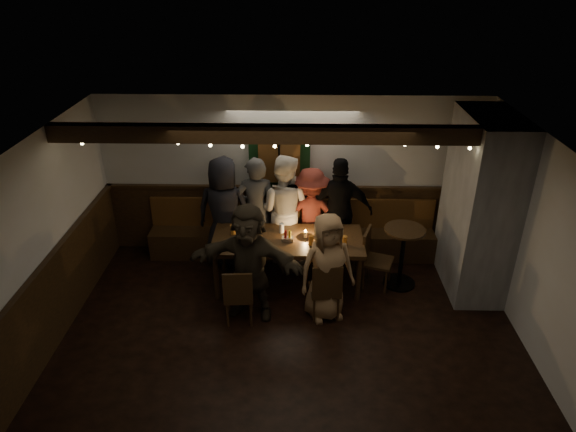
{
  "coord_description": "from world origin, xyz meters",
  "views": [
    {
      "loc": [
        0.09,
        -5.05,
        4.47
      ],
      "look_at": [
        -0.05,
        1.6,
        1.05
      ],
      "focal_mm": 32.0,
      "sensor_mm": 36.0,
      "label": 1
    }
  ],
  "objects_px": {
    "person_f": "(249,262)",
    "person_c": "(284,209)",
    "dining_table": "(288,243)",
    "chair_near_left": "(239,294)",
    "person_d": "(311,215)",
    "person_e": "(340,211)",
    "chair_near_right": "(326,288)",
    "chair_end": "(372,255)",
    "high_top": "(403,250)",
    "person_b": "(256,211)",
    "person_g": "(327,267)",
    "person_a": "(224,212)"
  },
  "relations": [
    {
      "from": "high_top",
      "to": "person_d",
      "type": "xyz_separation_m",
      "value": [
        -1.34,
        0.73,
        0.18
      ]
    },
    {
      "from": "person_b",
      "to": "person_g",
      "type": "bearing_deg",
      "value": 119.31
    },
    {
      "from": "high_top",
      "to": "person_e",
      "type": "xyz_separation_m",
      "value": [
        -0.89,
        0.69,
        0.28
      ]
    },
    {
      "from": "chair_end",
      "to": "person_d",
      "type": "height_order",
      "value": "person_d"
    },
    {
      "from": "person_d",
      "to": "dining_table",
      "type": "bearing_deg",
      "value": 62.0
    },
    {
      "from": "dining_table",
      "to": "chair_near_right",
      "type": "bearing_deg",
      "value": -56.91
    },
    {
      "from": "chair_end",
      "to": "person_b",
      "type": "distance_m",
      "value": 1.91
    },
    {
      "from": "chair_near_left",
      "to": "person_e",
      "type": "relative_size",
      "value": 0.49
    },
    {
      "from": "dining_table",
      "to": "chair_near_left",
      "type": "height_order",
      "value": "dining_table"
    },
    {
      "from": "chair_near_right",
      "to": "chair_end",
      "type": "height_order",
      "value": "chair_end"
    },
    {
      "from": "chair_end",
      "to": "person_d",
      "type": "xyz_separation_m",
      "value": [
        -0.9,
        0.76,
        0.27
      ]
    },
    {
      "from": "chair_near_right",
      "to": "person_d",
      "type": "distance_m",
      "value": 1.62
    },
    {
      "from": "chair_end",
      "to": "high_top",
      "type": "xyz_separation_m",
      "value": [
        0.44,
        0.03,
        0.08
      ]
    },
    {
      "from": "person_b",
      "to": "person_d",
      "type": "xyz_separation_m",
      "value": [
        0.85,
        0.11,
        -0.11
      ]
    },
    {
      "from": "high_top",
      "to": "person_c",
      "type": "bearing_deg",
      "value": 158.68
    },
    {
      "from": "chair_end",
      "to": "person_c",
      "type": "distance_m",
      "value": 1.55
    },
    {
      "from": "chair_end",
      "to": "person_g",
      "type": "bearing_deg",
      "value": -133.84
    },
    {
      "from": "dining_table",
      "to": "person_e",
      "type": "bearing_deg",
      "value": 42.51
    },
    {
      "from": "dining_table",
      "to": "person_b",
      "type": "distance_m",
      "value": 0.85
    },
    {
      "from": "chair_end",
      "to": "person_f",
      "type": "xyz_separation_m",
      "value": [
        -1.74,
        -0.73,
        0.32
      ]
    },
    {
      "from": "person_c",
      "to": "person_g",
      "type": "xyz_separation_m",
      "value": [
        0.61,
        -1.46,
        -0.12
      ]
    },
    {
      "from": "person_g",
      "to": "chair_near_right",
      "type": "bearing_deg",
      "value": -113.22
    },
    {
      "from": "high_top",
      "to": "person_b",
      "type": "height_order",
      "value": "person_b"
    },
    {
      "from": "person_f",
      "to": "person_c",
      "type": "bearing_deg",
      "value": 86.78
    },
    {
      "from": "chair_near_left",
      "to": "chair_near_right",
      "type": "relative_size",
      "value": 0.96
    },
    {
      "from": "person_b",
      "to": "person_d",
      "type": "relative_size",
      "value": 1.14
    },
    {
      "from": "chair_near_left",
      "to": "person_b",
      "type": "bearing_deg",
      "value": 85.68
    },
    {
      "from": "person_a",
      "to": "person_d",
      "type": "relative_size",
      "value": 1.14
    },
    {
      "from": "person_c",
      "to": "person_g",
      "type": "relative_size",
      "value": 1.16
    },
    {
      "from": "person_b",
      "to": "person_f",
      "type": "distance_m",
      "value": 1.38
    },
    {
      "from": "person_b",
      "to": "person_g",
      "type": "xyz_separation_m",
      "value": [
        1.04,
        -1.39,
        -0.12
      ]
    },
    {
      "from": "high_top",
      "to": "person_d",
      "type": "relative_size",
      "value": 0.6
    },
    {
      "from": "chair_near_left",
      "to": "high_top",
      "type": "xyz_separation_m",
      "value": [
        2.31,
        0.98,
        0.12
      ]
    },
    {
      "from": "chair_near_right",
      "to": "person_c",
      "type": "relative_size",
      "value": 0.49
    },
    {
      "from": "person_b",
      "to": "person_g",
      "type": "distance_m",
      "value": 1.74
    },
    {
      "from": "chair_near_left",
      "to": "person_c",
      "type": "distance_m",
      "value": 1.8
    },
    {
      "from": "person_b",
      "to": "high_top",
      "type": "bearing_deg",
      "value": 156.79
    },
    {
      "from": "chair_near_left",
      "to": "dining_table",
      "type": "bearing_deg",
      "value": 56.17
    },
    {
      "from": "person_d",
      "to": "person_g",
      "type": "bearing_deg",
      "value": 93.15
    },
    {
      "from": "chair_near_right",
      "to": "person_a",
      "type": "bearing_deg",
      "value": 136.64
    },
    {
      "from": "dining_table",
      "to": "person_b",
      "type": "height_order",
      "value": "person_b"
    },
    {
      "from": "person_a",
      "to": "person_c",
      "type": "distance_m",
      "value": 0.93
    },
    {
      "from": "chair_near_right",
      "to": "person_g",
      "type": "distance_m",
      "value": 0.29
    },
    {
      "from": "person_f",
      "to": "dining_table",
      "type": "bearing_deg",
      "value": 68.19
    },
    {
      "from": "chair_near_left",
      "to": "chair_near_right",
      "type": "height_order",
      "value": "chair_near_right"
    },
    {
      "from": "person_c",
      "to": "person_e",
      "type": "height_order",
      "value": "person_c"
    },
    {
      "from": "chair_near_left",
      "to": "person_d",
      "type": "distance_m",
      "value": 1.99
    },
    {
      "from": "person_f",
      "to": "person_e",
      "type": "bearing_deg",
      "value": 61.08
    },
    {
      "from": "dining_table",
      "to": "person_g",
      "type": "xyz_separation_m",
      "value": [
        0.53,
        -0.73,
        0.06
      ]
    },
    {
      "from": "chair_end",
      "to": "person_e",
      "type": "bearing_deg",
      "value": 121.93
    }
  ]
}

